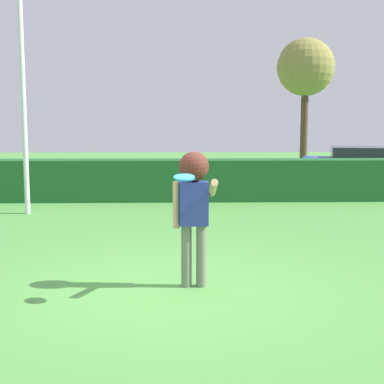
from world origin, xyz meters
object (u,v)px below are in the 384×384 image
object	(u,v)px
frisbee	(184,177)
parked_car_blue	(363,163)
maple_tree	(306,68)
person	(194,198)
lamppost	(22,71)

from	to	relation	value
frisbee	parked_car_blue	world-z (taller)	frisbee
frisbee	parked_car_blue	xyz separation A→B (m)	(6.50, 12.86, -0.86)
frisbee	parked_car_blue	distance (m)	14.44
maple_tree	parked_car_blue	bearing A→B (deg)	-79.44
frisbee	maple_tree	xyz separation A→B (m)	(5.53, 18.05, 2.87)
person	parked_car_blue	size ratio (longest dim) A/B	0.41
parked_car_blue	lamppost	bearing A→B (deg)	-148.07
person	frisbee	xyz separation A→B (m)	(-0.14, -0.66, 0.34)
parked_car_blue	maple_tree	xyz separation A→B (m)	(-0.97, 5.19, 3.73)
person	frisbee	distance (m)	0.76
person	frisbee	size ratio (longest dim) A/B	7.21
frisbee	parked_car_blue	size ratio (longest dim) A/B	0.06
frisbee	maple_tree	bearing A→B (deg)	72.97
person	frisbee	world-z (taller)	person
person	parked_car_blue	world-z (taller)	person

